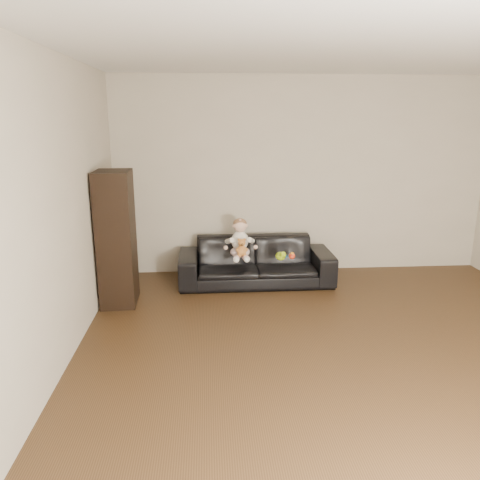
{
  "coord_description": "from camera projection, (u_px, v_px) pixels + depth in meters",
  "views": [
    {
      "loc": [
        -1.27,
        -3.43,
        2.08
      ],
      "look_at": [
        -0.88,
        2.16,
        0.59
      ],
      "focal_mm": 35.0,
      "sensor_mm": 36.0,
      "label": 1
    }
  ],
  "objects": [
    {
      "name": "cabinet",
      "position": [
        117.0,
        239.0,
        5.21
      ],
      "size": [
        0.39,
        0.53,
        1.51
      ],
      "primitive_type": "cube",
      "rotation": [
        0.0,
        0.0,
        0.03
      ],
      "color": "black",
      "rests_on": "floor"
    },
    {
      "name": "baby",
      "position": [
        240.0,
        241.0,
        5.78
      ],
      "size": [
        0.33,
        0.41,
        0.49
      ],
      "rotation": [
        0.0,
        0.0,
        0.01
      ],
      "color": "silver",
      "rests_on": "sofa"
    },
    {
      "name": "toy_blue_disc",
      "position": [
        284.0,
        256.0,
        5.87
      ],
      "size": [
        0.12,
        0.12,
        0.01
      ],
      "primitive_type": "cylinder",
      "rotation": [
        0.0,
        0.0,
        0.29
      ],
      "color": "#1980CA",
      "rests_on": "sofa"
    },
    {
      "name": "ceiling",
      "position": [
        387.0,
        39.0,
        3.26
      ],
      "size": [
        5.5,
        5.5,
        0.0
      ],
      "primitive_type": "plane",
      "rotation": [
        3.14,
        0.0,
        0.0
      ],
      "color": "#BCB29E",
      "rests_on": "ground"
    },
    {
      "name": "toy_rattle",
      "position": [
        292.0,
        256.0,
        5.75
      ],
      "size": [
        0.09,
        0.09,
        0.08
      ],
      "primitive_type": "sphere",
      "rotation": [
        0.0,
        0.0,
        0.22
      ],
      "color": "red",
      "rests_on": "sofa"
    },
    {
      "name": "teddy_bear",
      "position": [
        242.0,
        248.0,
        5.65
      ],
      "size": [
        0.13,
        0.13,
        0.22
      ],
      "rotation": [
        0.0,
        0.0,
        -0.15
      ],
      "color": "#C07736",
      "rests_on": "sofa"
    },
    {
      "name": "sofa",
      "position": [
        256.0,
        261.0,
        5.97
      ],
      "size": [
        1.95,
        0.77,
        0.57
      ],
      "primitive_type": "imported",
      "rotation": [
        0.0,
        0.0,
        0.01
      ],
      "color": "black",
      "rests_on": "floor"
    },
    {
      "name": "floor",
      "position": [
        362.0,
        372.0,
        3.92
      ],
      "size": [
        5.5,
        5.5,
        0.0
      ],
      "primitive_type": "plane",
      "color": "#412B17",
      "rests_on": "ground"
    },
    {
      "name": "wall_left",
      "position": [
        40.0,
        226.0,
        3.42
      ],
      "size": [
        0.0,
        5.5,
        5.5
      ],
      "primitive_type": "plane",
      "rotation": [
        1.57,
        0.0,
        1.57
      ],
      "color": "#BCB29E",
      "rests_on": "ground"
    },
    {
      "name": "shelf_item",
      "position": [
        116.0,
        209.0,
        5.12
      ],
      "size": [
        0.19,
        0.26,
        0.28
      ],
      "primitive_type": "cube",
      "rotation": [
        0.0,
        0.0,
        0.03
      ],
      "color": "silver",
      "rests_on": "cabinet"
    },
    {
      "name": "toy_green",
      "position": [
        280.0,
        256.0,
        5.7
      ],
      "size": [
        0.15,
        0.17,
        0.1
      ],
      "primitive_type": "ellipsoid",
      "rotation": [
        0.0,
        0.0,
        0.16
      ],
      "color": "#A7D018",
      "rests_on": "sofa"
    },
    {
      "name": "wall_back",
      "position": [
        302.0,
        176.0,
        6.24
      ],
      "size": [
        5.0,
        0.0,
        5.0
      ],
      "primitive_type": "plane",
      "rotation": [
        1.57,
        0.0,
        0.0
      ],
      "color": "#BCB29E",
      "rests_on": "ground"
    }
  ]
}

